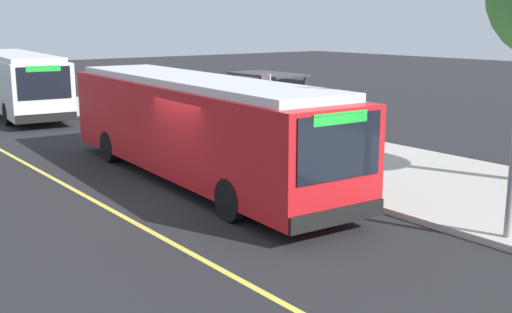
# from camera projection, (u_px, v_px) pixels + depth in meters

# --- Properties ---
(ground_plane) EXTENTS (120.00, 120.00, 0.00)m
(ground_plane) POSITION_uv_depth(u_px,v_px,m) (190.00, 196.00, 16.46)
(ground_plane) COLOR #232326
(sidewalk_curb) EXTENTS (44.00, 6.40, 0.15)m
(sidewalk_curb) POSITION_uv_depth(u_px,v_px,m) (352.00, 162.00, 20.01)
(sidewalk_curb) COLOR #B7B2A8
(sidewalk_curb) RESTS_ON ground_plane
(lane_stripe_center) EXTENTS (36.00, 0.14, 0.01)m
(lane_stripe_center) POSITION_uv_depth(u_px,v_px,m) (112.00, 210.00, 15.16)
(lane_stripe_center) COLOR #E0D64C
(lane_stripe_center) RESTS_ON ground_plane
(transit_bus_main) EXTENTS (12.48, 3.32, 2.95)m
(transit_bus_main) POSITION_uv_depth(u_px,v_px,m) (195.00, 124.00, 17.75)
(transit_bus_main) COLOR red
(transit_bus_main) RESTS_ON ground_plane
(transit_bus_second) EXTENTS (12.09, 3.83, 2.95)m
(transit_bus_second) POSITION_uv_depth(u_px,v_px,m) (17.00, 81.00, 31.00)
(transit_bus_second) COLOR white
(transit_bus_second) RESTS_ON ground_plane
(bus_shelter) EXTENTS (2.90, 1.60, 2.48)m
(bus_shelter) POSITION_uv_depth(u_px,v_px,m) (268.00, 92.00, 23.19)
(bus_shelter) COLOR #333338
(bus_shelter) RESTS_ON sidewalk_curb
(waiting_bench) EXTENTS (1.60, 0.48, 0.95)m
(waiting_bench) POSITION_uv_depth(u_px,v_px,m) (270.00, 128.00, 23.11)
(waiting_bench) COLOR brown
(waiting_bench) RESTS_ON sidewalk_curb
(route_sign_post) EXTENTS (0.44, 0.08, 2.80)m
(route_sign_post) POSITION_uv_depth(u_px,v_px,m) (266.00, 106.00, 19.11)
(route_sign_post) COLOR #333338
(route_sign_post) RESTS_ON sidewalk_curb
(pedestrian_commuter) EXTENTS (0.24, 0.40, 1.69)m
(pedestrian_commuter) POSITION_uv_depth(u_px,v_px,m) (262.00, 126.00, 20.63)
(pedestrian_commuter) COLOR #282D47
(pedestrian_commuter) RESTS_ON sidewalk_curb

